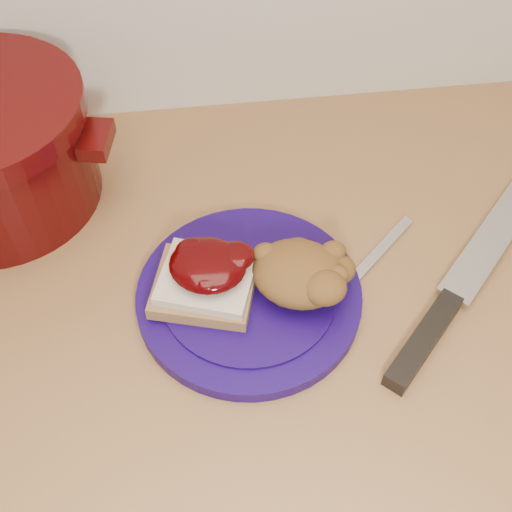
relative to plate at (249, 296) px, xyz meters
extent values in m
cube|color=beige|center=(-0.02, 0.03, -0.48)|extent=(4.00, 0.60, 0.86)
cylinder|color=#16054B|center=(0.00, 0.00, 0.00)|extent=(0.31, 0.31, 0.02)
cube|color=olive|center=(-0.05, 0.00, 0.02)|extent=(0.12, 0.11, 0.02)
cube|color=beige|center=(-0.04, 0.01, 0.03)|extent=(0.12, 0.11, 0.01)
ellipsoid|color=#2E0102|center=(-0.04, 0.01, 0.05)|extent=(0.10, 0.10, 0.02)
ellipsoid|color=brown|center=(0.05, 0.00, 0.04)|extent=(0.12, 0.12, 0.05)
cube|color=black|center=(0.17, -0.08, 0.00)|extent=(0.11, 0.11, 0.02)
cube|color=silver|center=(0.29, 0.05, 0.00)|extent=(0.18, 0.18, 0.00)
cube|color=silver|center=(0.15, 0.04, 0.00)|extent=(0.12, 0.11, 0.00)
cube|color=#390505|center=(-0.15, 0.17, 0.09)|extent=(0.04, 0.06, 0.02)
camera|label=1|loc=(-0.04, -0.39, 0.56)|focal=45.00mm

